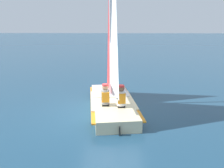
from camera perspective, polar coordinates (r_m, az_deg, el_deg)
name	(u,v)px	position (r m, az deg, el deg)	size (l,w,h in m)	color
ground_plane	(112,109)	(8.49, 0.00, -6.53)	(260.00, 260.00, 0.00)	navy
sailboat_main	(112,87)	(8.19, 0.02, -0.81)	(2.26, 4.37, 6.02)	beige
sailor_helm	(105,99)	(7.65, -1.76, -3.88)	(0.34, 0.38, 1.16)	black
sailor_crew	(121,100)	(7.51, 2.39, -4.24)	(0.34, 0.38, 1.16)	black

